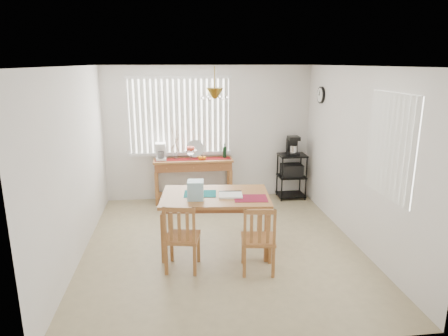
{
  "coord_description": "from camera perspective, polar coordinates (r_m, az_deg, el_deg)",
  "views": [
    {
      "loc": [
        -0.63,
        -5.43,
        2.65
      ],
      "look_at": [
        0.1,
        0.55,
        1.05
      ],
      "focal_mm": 32.0,
      "sensor_mm": 36.0,
      "label": 1
    }
  ],
  "objects": [
    {
      "name": "ground",
      "position": [
        6.08,
        -0.31,
        -11.04
      ],
      "size": [
        4.0,
        4.5,
        0.01
      ],
      "primitive_type": "cube",
      "color": "tan"
    },
    {
      "name": "room_shell",
      "position": [
        5.56,
        -0.33,
        4.95
      ],
      "size": [
        4.2,
        4.7,
        2.7
      ],
      "color": "white",
      "rests_on": "ground"
    },
    {
      "name": "sideboard",
      "position": [
        7.72,
        -4.34,
        -0.26
      ],
      "size": [
        1.51,
        0.43,
        0.85
      ],
      "color": "#A76C38",
      "rests_on": "ground"
    },
    {
      "name": "sideboard_items",
      "position": [
        7.64,
        -6.34,
        2.22
      ],
      "size": [
        1.44,
        0.36,
        0.65
      ],
      "color": "maroon",
      "rests_on": "sideboard"
    },
    {
      "name": "wire_cart",
      "position": [
        8.05,
        9.63,
        -0.55
      ],
      "size": [
        0.53,
        0.42,
        0.89
      ],
      "color": "black",
      "rests_on": "ground"
    },
    {
      "name": "cart_items",
      "position": [
        7.93,
        9.78,
        3.13
      ],
      "size": [
        0.21,
        0.25,
        0.37
      ],
      "color": "black",
      "rests_on": "wire_cart"
    },
    {
      "name": "dining_table",
      "position": [
        5.73,
        -1.25,
        -4.77
      ],
      "size": [
        1.61,
        1.12,
        0.82
      ],
      "color": "#A76C38",
      "rests_on": "ground"
    },
    {
      "name": "table_items",
      "position": [
        5.55,
        -2.79,
        -3.37
      ],
      "size": [
        1.17,
        0.65,
        0.26
      ],
      "color": "#146F73",
      "rests_on": "dining_table"
    },
    {
      "name": "chair_left",
      "position": [
        5.26,
        -6.05,
        -9.86
      ],
      "size": [
        0.5,
        0.5,
        0.93
      ],
      "color": "#A76C38",
      "rests_on": "ground"
    },
    {
      "name": "chair_right",
      "position": [
        5.2,
        4.92,
        -10.18
      ],
      "size": [
        0.47,
        0.47,
        0.92
      ],
      "color": "#A76C38",
      "rests_on": "ground"
    }
  ]
}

